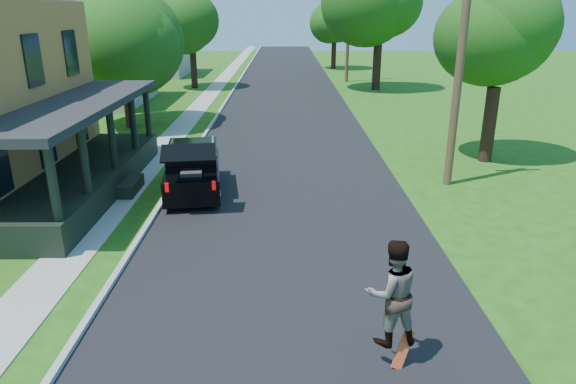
{
  "coord_description": "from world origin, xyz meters",
  "views": [
    {
      "loc": [
        -0.11,
        -10.57,
        5.89
      ],
      "look_at": [
        -0.01,
        3.0,
        1.07
      ],
      "focal_mm": 32.0,
      "sensor_mm": 36.0,
      "label": 1
    }
  ],
  "objects_px": {
    "skateboarder": "(392,293)",
    "utility_pole_near": "(461,53)",
    "tree_right_near": "(500,34)",
    "black_suv": "(193,169)"
  },
  "relations": [
    {
      "from": "skateboarder",
      "to": "tree_right_near",
      "type": "bearing_deg",
      "value": -127.84
    },
    {
      "from": "black_suv",
      "to": "tree_right_near",
      "type": "distance_m",
      "value": 12.68
    },
    {
      "from": "tree_right_near",
      "to": "skateboarder",
      "type": "bearing_deg",
      "value": -116.63
    },
    {
      "from": "skateboarder",
      "to": "utility_pole_near",
      "type": "distance_m",
      "value": 11.07
    },
    {
      "from": "tree_right_near",
      "to": "utility_pole_near",
      "type": "bearing_deg",
      "value": -128.73
    },
    {
      "from": "black_suv",
      "to": "tree_right_near",
      "type": "bearing_deg",
      "value": 11.11
    },
    {
      "from": "black_suv",
      "to": "utility_pole_near",
      "type": "xyz_separation_m",
      "value": [
        8.92,
        0.78,
        3.76
      ]
    },
    {
      "from": "tree_right_near",
      "to": "utility_pole_near",
      "type": "relative_size",
      "value": 0.87
    },
    {
      "from": "tree_right_near",
      "to": "utility_pole_near",
      "type": "distance_m",
      "value": 3.9
    },
    {
      "from": "black_suv",
      "to": "skateboarder",
      "type": "height_order",
      "value": "skateboarder"
    }
  ]
}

